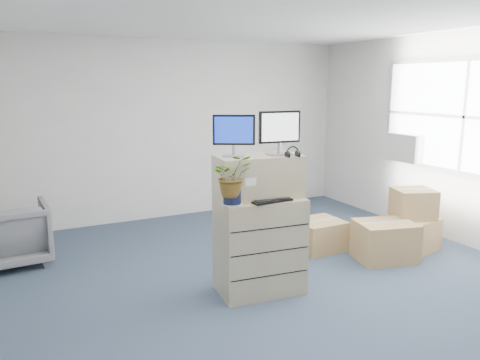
{
  "coord_description": "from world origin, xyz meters",
  "views": [
    {
      "loc": [
        -2.37,
        -3.61,
        2.12
      ],
      "look_at": [
        -0.35,
        0.4,
        1.2
      ],
      "focal_mm": 35.0,
      "sensor_mm": 36.0,
      "label": 1
    }
  ],
  "objects_px": {
    "filing_cabinet_lower": "(260,245)",
    "monitor_left": "(234,133)",
    "keyboard": "(271,200)",
    "potted_plant": "(232,182)",
    "monitor_right": "(280,130)",
    "water_bottle": "(261,183)",
    "office_chair": "(13,231)"
  },
  "relations": [
    {
      "from": "filing_cabinet_lower",
      "to": "monitor_left",
      "type": "relative_size",
      "value": 2.45
    },
    {
      "from": "keyboard",
      "to": "potted_plant",
      "type": "distance_m",
      "value": 0.45
    },
    {
      "from": "monitor_right",
      "to": "keyboard",
      "type": "bearing_deg",
      "value": -134.3
    },
    {
      "from": "keyboard",
      "to": "potted_plant",
      "type": "relative_size",
      "value": 0.92
    },
    {
      "from": "filing_cabinet_lower",
      "to": "monitor_left",
      "type": "distance_m",
      "value": 1.18
    },
    {
      "from": "filing_cabinet_lower",
      "to": "monitor_right",
      "type": "bearing_deg",
      "value": 3.77
    },
    {
      "from": "monitor_left",
      "to": "filing_cabinet_lower",
      "type": "bearing_deg",
      "value": 5.98
    },
    {
      "from": "monitor_right",
      "to": "water_bottle",
      "type": "height_order",
      "value": "monitor_right"
    },
    {
      "from": "filing_cabinet_lower",
      "to": "water_bottle",
      "type": "relative_size",
      "value": 3.67
    },
    {
      "from": "water_bottle",
      "to": "office_chair",
      "type": "relative_size",
      "value": 0.33
    },
    {
      "from": "monitor_right",
      "to": "water_bottle",
      "type": "bearing_deg",
      "value": 158.97
    },
    {
      "from": "filing_cabinet_lower",
      "to": "office_chair",
      "type": "height_order",
      "value": "filing_cabinet_lower"
    },
    {
      "from": "monitor_left",
      "to": "monitor_right",
      "type": "height_order",
      "value": "monitor_right"
    },
    {
      "from": "monitor_left",
      "to": "keyboard",
      "type": "height_order",
      "value": "monitor_left"
    },
    {
      "from": "office_chair",
      "to": "monitor_left",
      "type": "bearing_deg",
      "value": 134.21
    },
    {
      "from": "keyboard",
      "to": "office_chair",
      "type": "bearing_deg",
      "value": 133.79
    },
    {
      "from": "filing_cabinet_lower",
      "to": "water_bottle",
      "type": "bearing_deg",
      "value": 60.61
    },
    {
      "from": "water_bottle",
      "to": "monitor_right",
      "type": "bearing_deg",
      "value": -26.02
    },
    {
      "from": "monitor_right",
      "to": "office_chair",
      "type": "distance_m",
      "value": 3.4
    },
    {
      "from": "filing_cabinet_lower",
      "to": "water_bottle",
      "type": "height_order",
      "value": "water_bottle"
    },
    {
      "from": "potted_plant",
      "to": "monitor_left",
      "type": "bearing_deg",
      "value": 60.03
    },
    {
      "from": "filing_cabinet_lower",
      "to": "keyboard",
      "type": "distance_m",
      "value": 0.54
    },
    {
      "from": "monitor_right",
      "to": "potted_plant",
      "type": "bearing_deg",
      "value": -164.32
    },
    {
      "from": "filing_cabinet_lower",
      "to": "monitor_left",
      "type": "xyz_separation_m",
      "value": [
        -0.24,
        0.1,
        1.15
      ]
    },
    {
      "from": "potted_plant",
      "to": "filing_cabinet_lower",
      "type": "bearing_deg",
      "value": 17.65
    },
    {
      "from": "filing_cabinet_lower",
      "to": "office_chair",
      "type": "relative_size",
      "value": 1.22
    },
    {
      "from": "filing_cabinet_lower",
      "to": "keyboard",
      "type": "bearing_deg",
      "value": -74.77
    },
    {
      "from": "potted_plant",
      "to": "monitor_right",
      "type": "bearing_deg",
      "value": 10.69
    },
    {
      "from": "filing_cabinet_lower",
      "to": "monitor_right",
      "type": "relative_size",
      "value": 2.25
    },
    {
      "from": "filing_cabinet_lower",
      "to": "office_chair",
      "type": "xyz_separation_m",
      "value": [
        -2.26,
        1.97,
        -0.09
      ]
    },
    {
      "from": "monitor_right",
      "to": "keyboard",
      "type": "height_order",
      "value": "monitor_right"
    },
    {
      "from": "filing_cabinet_lower",
      "to": "office_chair",
      "type": "distance_m",
      "value": 3.0
    }
  ]
}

